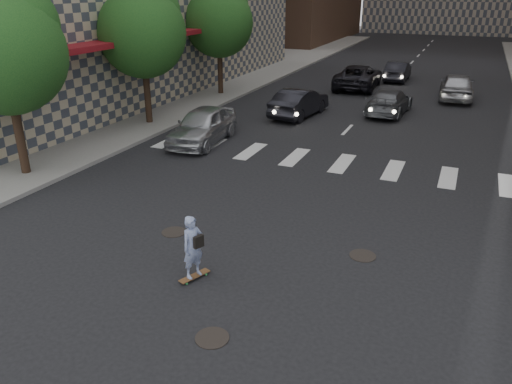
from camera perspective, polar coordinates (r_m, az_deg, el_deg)
ground at (r=12.82m, az=-4.56°, el=-8.50°), size 160.00×160.00×0.00m
sidewalk_left at (r=36.21m, az=-10.53°, el=11.88°), size 13.00×80.00×0.15m
tree_a at (r=19.57m, az=-26.56°, el=14.61°), size 4.20×4.20×6.60m
tree_b at (r=25.53m, az=-12.64°, el=17.72°), size 4.20×4.20×6.60m
tree_c at (r=32.38m, az=-4.08°, el=19.12°), size 4.20×4.20×6.60m
manhole_a at (r=10.53m, az=-5.04°, el=-16.27°), size 0.70×0.70×0.02m
manhole_b at (r=14.62m, az=-9.38°, el=-4.54°), size 0.70×0.70×0.02m
manhole_c at (r=13.53m, az=12.09°, el=-7.12°), size 0.70×0.70×0.02m
skateboarder at (r=11.95m, az=-7.20°, el=-6.28°), size 0.57×0.85×1.66m
silver_sedan at (r=22.60m, az=-6.11°, el=7.59°), size 2.19×4.76×1.58m
traffic_car_a at (r=27.32m, az=4.98°, el=10.16°), size 2.12×4.67×1.49m
traffic_car_b at (r=28.69m, az=15.00°, el=9.94°), size 2.15×4.73×1.34m
traffic_car_c at (r=35.59m, az=11.59°, el=12.79°), size 2.86×5.79×1.58m
traffic_car_d at (r=33.75m, az=21.97°, el=11.18°), size 2.23×4.95×1.65m
traffic_car_e at (r=39.22m, az=15.90°, el=13.14°), size 1.49×4.23×1.39m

